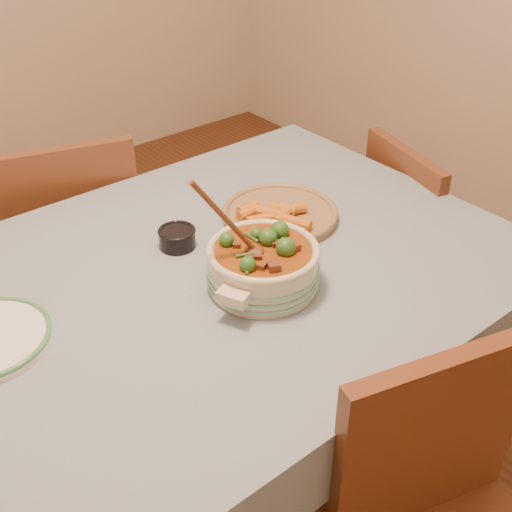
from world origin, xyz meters
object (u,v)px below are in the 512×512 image
Objects in this scene: condiment_bowl at (177,237)px; chair_right at (418,241)px; fried_plate at (280,212)px; dining_table at (182,315)px; stew_casserole at (263,262)px; chair_far at (75,242)px.

chair_right reaches higher than condiment_bowl.
dining_table is at bearing -168.49° from fried_plate.
stew_casserole is 2.76× the size of condiment_bowl.
chair_far is at bearing 86.40° from dining_table.
chair_right is at bearing 10.98° from stew_casserole.
dining_table is 14.17× the size of condiment_bowl.
fried_plate is at bearing -11.86° from condiment_bowl.
dining_table is at bearing 102.74° from chair_far.
chair_right is (0.88, -0.10, -0.32)m from condiment_bowl.
condiment_bowl reaches higher than dining_table.
condiment_bowl is 0.94m from chair_right.
fried_plate is 0.77m from chair_far.
stew_casserole is 0.40× the size of chair_right.
chair_far is at bearing 94.02° from condiment_bowl.
stew_casserole reaches higher than dining_table.
condiment_bowl is 0.65m from chair_far.
condiment_bowl is (-0.06, 0.26, -0.04)m from stew_casserole.
stew_casserole is at bearing -138.47° from fried_plate.
condiment_bowl is (0.09, 0.14, 0.12)m from dining_table.
stew_casserole is at bearing 116.69° from chair_right.
stew_casserole reaches higher than fried_plate.
fried_plate is 0.67m from chair_right.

